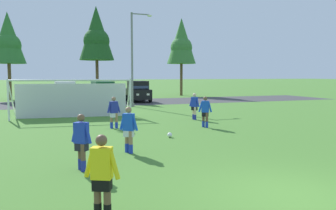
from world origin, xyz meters
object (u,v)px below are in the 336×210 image
(parked_car_slot_center_left, at_px, (103,92))
(parked_car_slot_center, at_px, (138,91))
(soccer_goal, at_px, (72,98))
(player_winger_right, at_px, (194,106))
(player_defender_far, at_px, (81,142))
(street_lamp, at_px, (134,58))
(soccer_ball, at_px, (170,135))
(parked_car_slot_far_left, at_px, (29,96))
(referee, at_px, (102,177))
(parked_car_slot_left, at_px, (65,92))
(player_winger_left, at_px, (129,130))
(player_midfield_center, at_px, (205,112))
(player_striker_near, at_px, (114,113))

(parked_car_slot_center_left, xyz_separation_m, parked_car_slot_center, (3.82, 1.03, 0.00))
(soccer_goal, bearing_deg, player_winger_right, -26.85)
(player_defender_far, bearing_deg, street_lamp, 71.55)
(soccer_ball, xyz_separation_m, parked_car_slot_far_left, (-6.60, 18.85, 0.77))
(referee, distance_m, street_lamp, 23.46)
(referee, xyz_separation_m, parked_car_slot_left, (0.66, 27.87, 0.29))
(player_winger_left, distance_m, parked_car_slot_left, 22.69)
(parked_car_slot_far_left, xyz_separation_m, street_lamp, (8.73, -3.96, 3.34))
(parked_car_slot_center, distance_m, street_lamp, 6.38)
(player_midfield_center, xyz_separation_m, player_winger_right, (0.75, 3.03, 0.00))
(parked_car_slot_far_left, distance_m, parked_car_slot_center_left, 6.66)
(referee, xyz_separation_m, parked_car_slot_center, (7.98, 27.65, 0.29))
(player_winger_right, height_order, parked_car_slot_left, parked_car_slot_left)
(parked_car_slot_left, bearing_deg, player_striker_near, -84.62)
(soccer_goal, bearing_deg, street_lamp, 47.68)
(player_striker_near, relative_size, parked_car_slot_left, 0.35)
(player_striker_near, xyz_separation_m, parked_car_slot_far_left, (-4.76, 15.48, 0.05))
(parked_car_slot_far_left, bearing_deg, player_winger_right, -53.73)
(player_striker_near, xyz_separation_m, parked_car_slot_left, (-1.60, 17.02, 0.29))
(player_midfield_center, xyz_separation_m, street_lamp, (-0.62, 12.83, 3.39))
(soccer_ball, height_order, parked_car_slot_center, parked_car_slot_center)
(referee, distance_m, player_defender_far, 3.52)
(soccer_ball, relative_size, parked_car_slot_far_left, 0.05)
(player_defender_far, xyz_separation_m, street_lamp, (6.29, 18.84, 3.39))
(player_striker_near, height_order, street_lamp, street_lamp)
(referee, distance_m, parked_car_slot_center, 28.78)
(player_defender_far, relative_size, parked_car_slot_far_left, 0.38)
(parked_car_slot_center, bearing_deg, player_midfield_center, -93.56)
(player_winger_right, bearing_deg, player_defender_far, -130.23)
(player_striker_near, relative_size, player_winger_right, 1.00)
(player_winger_left, height_order, player_winger_right, same)
(referee, height_order, player_defender_far, same)
(player_winger_right, bearing_deg, player_winger_left, -128.62)
(player_midfield_center, height_order, parked_car_slot_left, parked_car_slot_left)
(player_striker_near, height_order, parked_car_slot_center_left, parked_car_slot_center_left)
(soccer_goal, bearing_deg, player_striker_near, -72.15)
(player_defender_far, bearing_deg, referee, -89.23)
(referee, xyz_separation_m, player_winger_left, (1.73, 5.21, 0.00))
(player_winger_right, bearing_deg, parked_car_slot_center_left, 103.77)
(soccer_goal, distance_m, parked_car_slot_center_left, 11.10)
(soccer_ball, bearing_deg, parked_car_slot_center_left, 89.86)
(soccer_ball, height_order, referee, referee)
(player_winger_left, height_order, parked_car_slot_center_left, parked_car_slot_center_left)
(player_midfield_center, height_order, street_lamp, street_lamp)
(soccer_goal, distance_m, parked_car_slot_far_left, 10.65)
(player_winger_right, height_order, parked_car_slot_center_left, parked_car_slot_center_left)
(player_defender_far, relative_size, player_winger_right, 1.00)
(player_defender_far, bearing_deg, parked_car_slot_center_left, 79.69)
(player_winger_left, relative_size, parked_car_slot_center, 0.35)
(soccer_goal, xyz_separation_m, parked_car_slot_center, (7.41, 11.53, -0.18))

